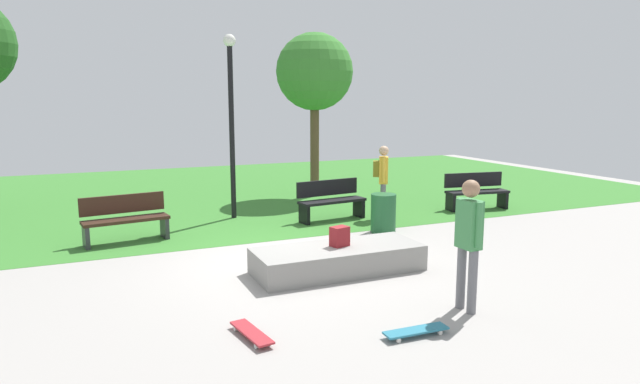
{
  "coord_description": "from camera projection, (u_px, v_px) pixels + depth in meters",
  "views": [
    {
      "loc": [
        -3.19,
        -8.52,
        2.74
      ],
      "look_at": [
        0.49,
        -0.1,
        1.19
      ],
      "focal_mm": 30.82,
      "sensor_mm": 36.0,
      "label": 1
    }
  ],
  "objects": [
    {
      "name": "skater_performing_trick",
      "position": [
        469.0,
        235.0,
        7.05
      ],
      "size": [
        0.23,
        0.43,
        1.74
      ],
      "color": "slate",
      "rests_on": "ground_plane"
    },
    {
      "name": "concrete_ledge",
      "position": [
        338.0,
        259.0,
        8.82
      ],
      "size": [
        2.71,
        1.05,
        0.41
      ],
      "primitive_type": "cube",
      "color": "gray",
      "rests_on": "ground_plane"
    },
    {
      "name": "pedestrian_with_backpack",
      "position": [
        382.0,
        175.0,
        12.69
      ],
      "size": [
        0.44,
        0.42,
        1.69
      ],
      "color": "slate",
      "rests_on": "ground_plane"
    },
    {
      "name": "park_bench_center_lawn",
      "position": [
        125.0,
        218.0,
        10.62
      ],
      "size": [
        1.65,
        0.69,
        0.91
      ],
      "color": "#331E14",
      "rests_on": "ground_plane"
    },
    {
      "name": "backpack_on_ledge",
      "position": [
        340.0,
        236.0,
        8.81
      ],
      "size": [
        0.32,
        0.27,
        0.32
      ],
      "primitive_type": "cube",
      "rotation": [
        0.0,
        0.0,
        3.41
      ],
      "color": "maroon",
      "rests_on": "concrete_ledge"
    },
    {
      "name": "park_bench_far_right",
      "position": [
        331.0,
        199.0,
        12.58
      ],
      "size": [
        1.65,
        0.66,
        0.91
      ],
      "color": "black",
      "rests_on": "ground_plane"
    },
    {
      "name": "park_bench_by_oak",
      "position": [
        476.0,
        190.0,
        13.83
      ],
      "size": [
        1.65,
        0.7,
        0.91
      ],
      "color": "black",
      "rests_on": "ground_plane"
    },
    {
      "name": "grass_lawn",
      "position": [
        200.0,
        192.0,
        16.37
      ],
      "size": [
        26.6,
        12.59,
        0.01
      ],
      "primitive_type": "cube",
      "color": "#387A2D",
      "rests_on": "ground_plane"
    },
    {
      "name": "lamp_post",
      "position": [
        231.0,
        108.0,
        12.45
      ],
      "size": [
        0.28,
        0.28,
        4.18
      ],
      "color": "black",
      "rests_on": "ground_plane"
    },
    {
      "name": "ground_plane",
      "position": [
        292.0,
        261.0,
        9.41
      ],
      "size": [
        28.0,
        28.0,
        0.0
      ],
      "primitive_type": "plane",
      "color": "#9E9993"
    },
    {
      "name": "skateboard_spare",
      "position": [
        416.0,
        331.0,
        6.43
      ],
      "size": [
        0.8,
        0.22,
        0.08
      ],
      "color": "teal",
      "rests_on": "ground_plane"
    },
    {
      "name": "skateboard_by_ledge",
      "position": [
        252.0,
        333.0,
        6.37
      ],
      "size": [
        0.32,
        0.82,
        0.08
      ],
      "color": "#A5262D",
      "rests_on": "ground_plane"
    },
    {
      "name": "trash_bin",
      "position": [
        383.0,
        213.0,
        11.41
      ],
      "size": [
        0.52,
        0.52,
        0.81
      ],
      "primitive_type": "cylinder",
      "color": "#1E592D",
      "rests_on": "ground_plane"
    },
    {
      "name": "tree_young_birch",
      "position": [
        315.0,
        73.0,
        15.28
      ],
      "size": [
        2.15,
        2.15,
        4.58
      ],
      "color": "brown",
      "rests_on": "grass_lawn"
    }
  ]
}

